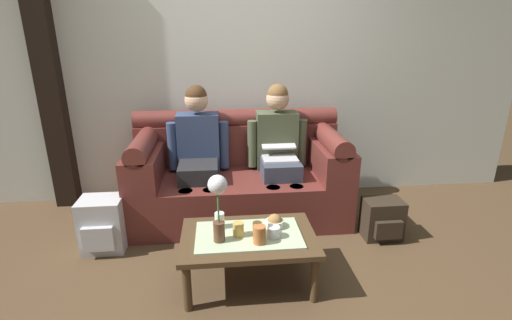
# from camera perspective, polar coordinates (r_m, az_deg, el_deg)

# --- Properties ---
(ground_plane) EXTENTS (14.00, 14.00, 0.00)m
(ground_plane) POSITION_cam_1_polar(r_m,az_deg,el_deg) (2.68, -0.89, -19.34)
(ground_plane) COLOR #4C3823
(back_wall_patterned) EXTENTS (6.00, 0.12, 2.90)m
(back_wall_patterned) POSITION_cam_1_polar(r_m,az_deg,el_deg) (3.81, -3.33, 15.73)
(back_wall_patterned) COLOR silver
(back_wall_patterned) RESTS_ON ground_plane
(timber_pillar) EXTENTS (0.20, 0.20, 2.90)m
(timber_pillar) POSITION_cam_1_polar(r_m,az_deg,el_deg) (3.99, -29.44, 13.57)
(timber_pillar) COLOR black
(timber_pillar) RESTS_ON ground_plane
(couch) EXTENTS (1.93, 0.88, 0.96)m
(couch) POSITION_cam_1_polar(r_m,az_deg,el_deg) (3.51, -2.59, -2.53)
(couch) COLOR maroon
(couch) RESTS_ON ground_plane
(person_left) EXTENTS (0.56, 0.67, 1.22)m
(person_left) POSITION_cam_1_polar(r_m,az_deg,el_deg) (3.42, -8.80, 1.67)
(person_left) COLOR #232326
(person_left) RESTS_ON ground_plane
(person_right) EXTENTS (0.56, 0.67, 1.22)m
(person_right) POSITION_cam_1_polar(r_m,az_deg,el_deg) (3.46, 3.43, 2.04)
(person_right) COLOR #383D4C
(person_right) RESTS_ON ground_plane
(coffee_table) EXTENTS (0.91, 0.59, 0.37)m
(coffee_table) POSITION_cam_1_polar(r_m,az_deg,el_deg) (2.59, -1.15, -12.26)
(coffee_table) COLOR #47331E
(coffee_table) RESTS_ON ground_plane
(flower_vase) EXTENTS (0.12, 0.12, 0.46)m
(flower_vase) POSITION_cam_1_polar(r_m,az_deg,el_deg) (2.36, -5.82, -5.92)
(flower_vase) COLOR brown
(flower_vase) RESTS_ON coffee_table
(snack_bowl) EXTENTS (0.13, 0.13, 0.10)m
(snack_bowl) POSITION_cam_1_polar(r_m,az_deg,el_deg) (2.63, 2.87, -9.44)
(snack_bowl) COLOR silver
(snack_bowl) RESTS_ON coffee_table
(cup_near_left) EXTENTS (0.08, 0.08, 0.12)m
(cup_near_left) POSITION_cam_1_polar(r_m,az_deg,el_deg) (2.44, 0.52, -11.30)
(cup_near_left) COLOR #B26633
(cup_near_left) RESTS_ON coffee_table
(cup_near_right) EXTENTS (0.06, 0.06, 0.09)m
(cup_near_right) POSITION_cam_1_polar(r_m,az_deg,el_deg) (2.53, 0.19, -10.43)
(cup_near_right) COLOR gold
(cup_near_right) RESTS_ON coffee_table
(cup_far_center) EXTENTS (0.08, 0.08, 0.08)m
(cup_far_center) POSITION_cam_1_polar(r_m,az_deg,el_deg) (2.51, 2.72, -10.90)
(cup_far_center) COLOR silver
(cup_far_center) RESTS_ON coffee_table
(cup_far_left) EXTENTS (0.07, 0.07, 0.09)m
(cup_far_left) POSITION_cam_1_polar(r_m,az_deg,el_deg) (2.52, -2.70, -10.52)
(cup_far_left) COLOR gold
(cup_far_left) RESTS_ON coffee_table
(cup_far_right) EXTENTS (0.07, 0.07, 0.11)m
(cup_far_right) POSITION_cam_1_polar(r_m,az_deg,el_deg) (2.63, -5.57, -9.12)
(cup_far_right) COLOR white
(cup_far_right) RESTS_ON coffee_table
(backpack_left) EXTENTS (0.33, 0.31, 0.43)m
(backpack_left) POSITION_cam_1_polar(r_m,az_deg,el_deg) (3.24, -22.30, -9.13)
(backpack_left) COLOR #B7B7BC
(backpack_left) RESTS_ON ground_plane
(backpack_right) EXTENTS (0.32, 0.27, 0.34)m
(backpack_right) POSITION_cam_1_polar(r_m,az_deg,el_deg) (3.36, 18.72, -8.56)
(backpack_right) COLOR #2D2319
(backpack_right) RESTS_ON ground_plane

